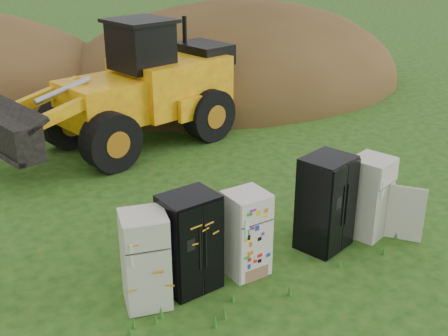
# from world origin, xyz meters

# --- Properties ---
(ground) EXTENTS (120.00, 120.00, 0.00)m
(ground) POSITION_xyz_m (0.00, 0.00, 0.00)
(ground) COLOR #1A4512
(ground) RESTS_ON ground
(fridge_leftmost) EXTENTS (0.86, 0.83, 1.65)m
(fridge_leftmost) POSITION_xyz_m (-2.40, -0.03, 0.83)
(fridge_leftmost) COLOR beige
(fridge_leftmost) RESTS_ON ground
(fridge_black_side) EXTENTS (1.01, 0.84, 1.75)m
(fridge_black_side) POSITION_xyz_m (-1.57, 0.04, 0.88)
(fridge_black_side) COLOR black
(fridge_black_side) RESTS_ON ground
(fridge_sticker) EXTENTS (0.75, 0.70, 1.58)m
(fridge_sticker) POSITION_xyz_m (-0.50, -0.03, 0.79)
(fridge_sticker) COLOR silver
(fridge_sticker) RESTS_ON ground
(fridge_black_right) EXTENTS (1.14, 1.04, 1.88)m
(fridge_black_right) POSITION_xyz_m (1.30, 0.02, 0.94)
(fridge_black_right) COLOR black
(fridge_black_right) RESTS_ON ground
(fridge_open_door) EXTENTS (0.94, 0.91, 1.66)m
(fridge_open_door) POSITION_xyz_m (2.38, -0.02, 0.83)
(fridge_open_door) COLOR beige
(fridge_open_door) RESTS_ON ground
(wheel_loader) EXTENTS (7.83, 4.70, 3.54)m
(wheel_loader) POSITION_xyz_m (-0.38, 7.08, 1.77)
(wheel_loader) COLOR yellow
(wheel_loader) RESTS_ON ground
(dirt_mound_right) EXTENTS (14.46, 10.60, 6.64)m
(dirt_mound_right) POSITION_xyz_m (6.12, 11.79, 0.00)
(dirt_mound_right) COLOR #453216
(dirt_mound_right) RESTS_ON ground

